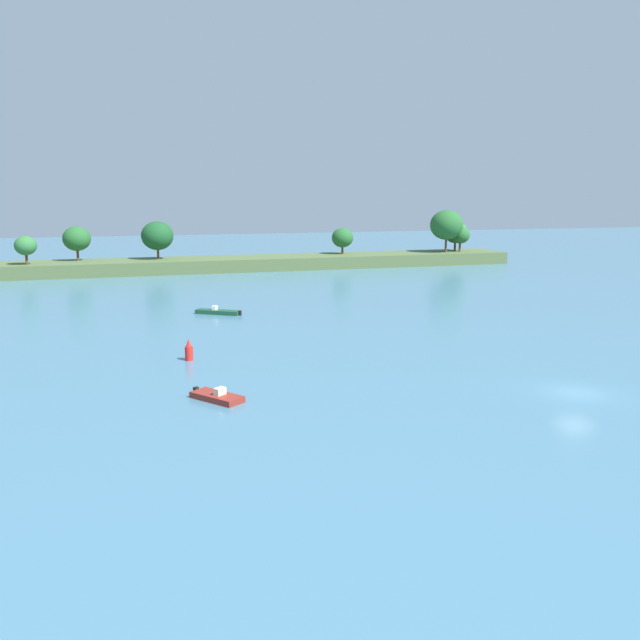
{
  "coord_description": "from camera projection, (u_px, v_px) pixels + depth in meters",
  "views": [
    {
      "loc": [
        -30.91,
        -37.77,
        13.94
      ],
      "look_at": [
        -11.16,
        26.15,
        1.2
      ],
      "focal_mm": 36.95,
      "sensor_mm": 36.0,
      "label": 1
    }
  ],
  "objects": [
    {
      "name": "fishing_skiff",
      "position": [
        217.0,
        396.0,
        45.42
      ],
      "size": [
        3.56,
        4.05,
        0.93
      ],
      "color": "maroon",
      "rests_on": "ground"
    },
    {
      "name": "ground_plane",
      "position": [
        577.0,
        393.0,
        47.02
      ],
      "size": [
        400.0,
        400.0,
        0.0
      ],
      "primitive_type": "plane",
      "color": "teal"
    },
    {
      "name": "treeline_island",
      "position": [
        284.0,
        255.0,
        126.77
      ],
      "size": [
        97.17,
        11.0,
        10.93
      ],
      "color": "#4C6038",
      "rests_on": "ground"
    },
    {
      "name": "small_motorboat",
      "position": [
        218.0,
        312.0,
        78.17
      ],
      "size": [
        5.23,
        4.09,
        0.99
      ],
      "color": "#19472D",
      "rests_on": "ground"
    },
    {
      "name": "channel_buoy_red",
      "position": [
        189.0,
        351.0,
        56.23
      ],
      "size": [
        0.7,
        0.7,
        1.9
      ],
      "color": "red",
      "rests_on": "ground"
    }
  ]
}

